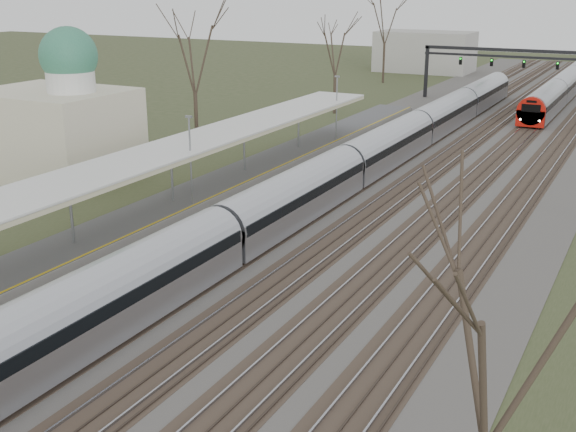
# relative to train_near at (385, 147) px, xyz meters

# --- Properties ---
(track_bed) EXTENTS (24.00, 160.00, 0.22)m
(track_bed) POSITION_rel_train_near_xyz_m (2.76, 3.86, -1.42)
(track_bed) COLOR #474442
(track_bed) RESTS_ON ground
(platform) EXTENTS (3.50, 69.00, 1.00)m
(platform) POSITION_rel_train_near_xyz_m (-6.55, -13.64, -0.98)
(platform) COLOR #9E9B93
(platform) RESTS_ON ground
(canopy) EXTENTS (4.10, 50.00, 3.11)m
(canopy) POSITION_rel_train_near_xyz_m (-6.55, -18.15, 2.45)
(canopy) COLOR slate
(canopy) RESTS_ON platform
(dome_building) EXTENTS (10.00, 8.00, 10.30)m
(dome_building) POSITION_rel_train_near_xyz_m (-19.21, -13.14, 2.24)
(dome_building) COLOR beige
(dome_building) RESTS_ON ground
(signal_gantry) EXTENTS (21.00, 0.59, 6.08)m
(signal_gantry) POSITION_rel_train_near_xyz_m (2.79, 33.85, 3.43)
(signal_gantry) COLOR black
(signal_gantry) RESTS_ON ground
(tree_west_far) EXTENTS (5.50, 5.50, 11.33)m
(tree_west_far) POSITION_rel_train_near_xyz_m (-14.50, -3.14, 6.54)
(tree_west_far) COLOR #2D231C
(tree_west_far) RESTS_ON ground
(tree_east_near) EXTENTS (4.50, 4.50, 9.27)m
(tree_east_near) POSITION_rel_train_near_xyz_m (15.50, -36.14, 5.08)
(tree_east_near) COLOR #2D231C
(tree_east_near) RESTS_ON ground
(train_near) EXTENTS (2.62, 75.21, 3.05)m
(train_near) POSITION_rel_train_near_xyz_m (0.00, 0.00, 0.00)
(train_near) COLOR #AEB0B9
(train_near) RESTS_ON ground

